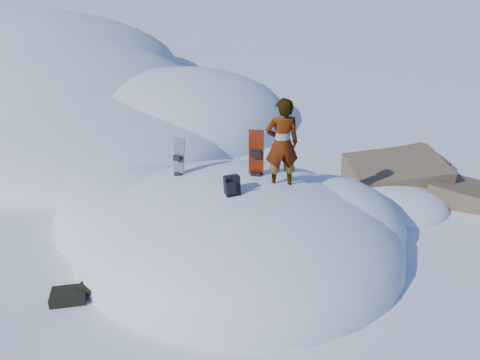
% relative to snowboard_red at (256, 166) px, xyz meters
% --- Properties ---
extents(ground, '(120.00, 120.00, 0.00)m').
position_rel_snowboard_red_xyz_m(ground, '(-0.31, -0.48, -1.66)').
color(ground, white).
rests_on(ground, ground).
extents(snow_mound, '(8.00, 6.00, 3.00)m').
position_rel_snowboard_red_xyz_m(snow_mound, '(-0.48, -0.24, -1.66)').
color(snow_mound, white).
rests_on(snow_mound, ground).
extents(snow_ridge, '(21.50, 18.50, 6.40)m').
position_rel_snowboard_red_xyz_m(snow_ridge, '(-10.74, 9.36, -1.66)').
color(snow_ridge, white).
rests_on(snow_ridge, ground).
extents(rock_outcrop, '(4.68, 4.41, 1.68)m').
position_rel_snowboard_red_xyz_m(rock_outcrop, '(3.41, 2.53, -1.65)').
color(rock_outcrop, brown).
rests_on(rock_outcrop, ground).
extents(snowboard_red, '(0.31, 0.19, 1.66)m').
position_rel_snowboard_red_xyz_m(snowboard_red, '(0.00, 0.00, 0.00)').
color(snowboard_red, '#BE2C0A').
rests_on(snowboard_red, snow_mound).
extents(snowboard_dark, '(0.30, 0.27, 1.33)m').
position_rel_snowboard_red_xyz_m(snowboard_dark, '(-1.65, -0.09, -0.14)').
color(snowboard_dark, black).
rests_on(snowboard_dark, snow_mound).
extents(backpack, '(0.38, 0.41, 0.47)m').
position_rel_snowboard_red_xyz_m(backpack, '(-0.32, -0.94, -0.01)').
color(backpack, black).
rests_on(backpack, snow_mound).
extents(gear_pile, '(0.85, 0.66, 0.22)m').
position_rel_snowboard_red_xyz_m(gear_pile, '(-2.92, -2.73, -1.55)').
color(gear_pile, black).
rests_on(gear_pile, ground).
extents(person, '(0.77, 0.63, 1.84)m').
position_rel_snowboard_red_xyz_m(person, '(0.54, -0.23, 0.63)').
color(person, slate).
rests_on(person, snow_mound).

